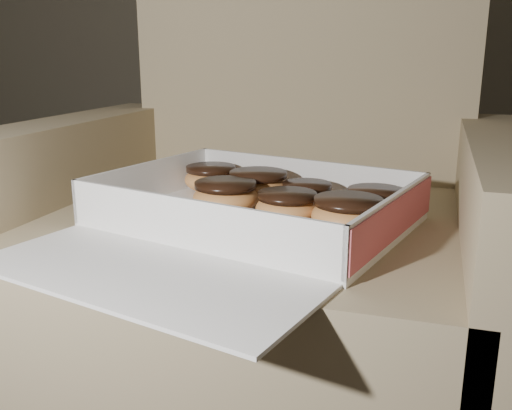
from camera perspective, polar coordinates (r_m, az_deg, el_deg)
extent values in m
cube|color=tan|center=(1.01, 0.28, -11.27)|extent=(0.68, 0.68, 0.40)
cube|color=tan|center=(1.21, 4.82, 14.84)|extent=(0.68, 0.13, 0.49)
cube|color=tan|center=(1.14, -17.78, -5.28)|extent=(0.11, 0.68, 0.53)
cube|color=tan|center=(0.95, 22.32, -9.84)|extent=(0.11, 0.68, 0.53)
cube|color=white|center=(0.86, 0.00, -1.53)|extent=(0.50, 0.42, 0.01)
cube|color=white|center=(0.99, 4.81, 2.73)|extent=(0.42, 0.11, 0.06)
cube|color=white|center=(0.73, -6.52, -1.85)|extent=(0.42, 0.11, 0.06)
cube|color=white|center=(0.98, -10.62, 2.40)|extent=(0.08, 0.31, 0.06)
cube|color=white|center=(0.77, 13.56, -1.29)|extent=(0.08, 0.31, 0.06)
cube|color=#CA5159|center=(0.77, 13.88, -1.34)|extent=(0.08, 0.31, 0.05)
cube|color=white|center=(0.68, -11.26, -6.85)|extent=(0.45, 0.28, 0.01)
ellipsoid|color=#E49350|center=(1.02, -4.50, 2.57)|extent=(0.09, 0.09, 0.05)
cylinder|color=black|center=(1.02, -4.53, 3.66)|extent=(0.09, 0.09, 0.01)
ellipsoid|color=#E49350|center=(0.83, 3.12, -0.35)|extent=(0.09, 0.09, 0.04)
cylinder|color=black|center=(0.83, 3.14, 0.95)|extent=(0.09, 0.09, 0.01)
ellipsoid|color=#E49350|center=(0.79, 9.17, -1.13)|extent=(0.10, 0.10, 0.05)
cylinder|color=black|center=(0.79, 9.23, 0.36)|extent=(0.09, 0.09, 0.01)
ellipsoid|color=#E49350|center=(0.88, -3.06, 0.69)|extent=(0.10, 0.10, 0.05)
cylinder|color=black|center=(0.88, -3.08, 2.05)|extent=(0.09, 0.09, 0.01)
ellipsoid|color=#E49350|center=(0.95, 0.22, 1.81)|extent=(0.10, 0.10, 0.05)
cylinder|color=black|center=(0.95, 0.22, 3.08)|extent=(0.10, 0.10, 0.01)
ellipsoid|color=#E49350|center=(0.87, 11.82, 0.08)|extent=(0.09, 0.09, 0.04)
cylinder|color=black|center=(0.87, 11.89, 1.29)|extent=(0.08, 0.08, 0.01)
ellipsoid|color=#E49350|center=(0.91, 5.10, 0.86)|extent=(0.08, 0.08, 0.04)
cylinder|color=black|center=(0.91, 5.13, 1.93)|extent=(0.08, 0.08, 0.01)
ellipsoid|color=black|center=(0.74, 10.45, -4.30)|extent=(0.01, 0.01, 0.00)
ellipsoid|color=black|center=(0.74, -3.63, -4.10)|extent=(0.01, 0.01, 0.00)
ellipsoid|color=black|center=(0.86, -12.95, -1.55)|extent=(0.01, 0.01, 0.00)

